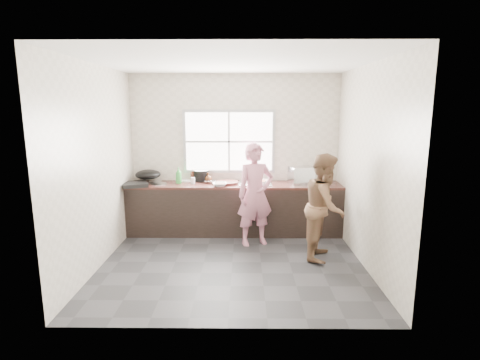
{
  "coord_description": "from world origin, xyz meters",
  "views": [
    {
      "loc": [
        0.15,
        -4.93,
        2.13
      ],
      "look_at": [
        0.1,
        0.65,
        1.05
      ],
      "focal_mm": 28.0,
      "sensor_mm": 36.0,
      "label": 1
    }
  ],
  "objects_px": {
    "plate_food": "(187,181)",
    "pot_lid_right": "(159,184)",
    "woman": "(255,198)",
    "bottle_brown_tall": "(193,175)",
    "bowl_crabs": "(262,183)",
    "pot_lid_left": "(156,181)",
    "bowl_mince": "(220,185)",
    "dish_rack": "(301,175)",
    "glass_jar": "(193,181)",
    "wok": "(148,175)",
    "bowl_held": "(266,182)",
    "cutting_board": "(227,182)",
    "black_pot": "(201,176)",
    "bottle_brown_short": "(208,178)",
    "bottle_green": "(179,175)",
    "burner": "(135,184)",
    "person_side": "(325,206)"
  },
  "relations": [
    {
      "from": "plate_food",
      "to": "wok",
      "type": "distance_m",
      "value": 0.68
    },
    {
      "from": "woman",
      "to": "pot_lid_left",
      "type": "xyz_separation_m",
      "value": [
        -1.72,
        0.72,
        0.12
      ]
    },
    {
      "from": "wok",
      "to": "pot_lid_left",
      "type": "bearing_deg",
      "value": 37.67
    },
    {
      "from": "burner",
      "to": "pot_lid_right",
      "type": "distance_m",
      "value": 0.39
    },
    {
      "from": "black_pot",
      "to": "glass_jar",
      "type": "relative_size",
      "value": 2.5
    },
    {
      "from": "plate_food",
      "to": "dish_rack",
      "type": "bearing_deg",
      "value": -6.59
    },
    {
      "from": "woman",
      "to": "bowl_mince",
      "type": "distance_m",
      "value": 0.68
    },
    {
      "from": "glass_jar",
      "to": "wok",
      "type": "bearing_deg",
      "value": 172.93
    },
    {
      "from": "bowl_crabs",
      "to": "dish_rack",
      "type": "height_order",
      "value": "dish_rack"
    },
    {
      "from": "person_side",
      "to": "bottle_green",
      "type": "bearing_deg",
      "value": 82.76
    },
    {
      "from": "bottle_green",
      "to": "wok",
      "type": "distance_m",
      "value": 0.54
    },
    {
      "from": "plate_food",
      "to": "person_side",
      "type": "bearing_deg",
      "value": -31.35
    },
    {
      "from": "cutting_board",
      "to": "pot_lid_left",
      "type": "height_order",
      "value": "cutting_board"
    },
    {
      "from": "bowl_mince",
      "to": "pot_lid_right",
      "type": "distance_m",
      "value": 1.05
    },
    {
      "from": "dish_rack",
      "to": "burner",
      "type": "bearing_deg",
      "value": 168.32
    },
    {
      "from": "burner",
      "to": "pot_lid_right",
      "type": "height_order",
      "value": "burner"
    },
    {
      "from": "bottle_brown_short",
      "to": "woman",
      "type": "bearing_deg",
      "value": -41.46
    },
    {
      "from": "cutting_board",
      "to": "pot_lid_left",
      "type": "relative_size",
      "value": 1.76
    },
    {
      "from": "bowl_mince",
      "to": "bottle_brown_short",
      "type": "height_order",
      "value": "bottle_brown_short"
    },
    {
      "from": "cutting_board",
      "to": "glass_jar",
      "type": "height_order",
      "value": "glass_jar"
    },
    {
      "from": "cutting_board",
      "to": "bottle_brown_tall",
      "type": "bearing_deg",
      "value": 160.25
    },
    {
      "from": "dish_rack",
      "to": "plate_food",
      "type": "bearing_deg",
      "value": 157.51
    },
    {
      "from": "pot_lid_left",
      "to": "bottle_green",
      "type": "bearing_deg",
      "value": -18.8
    },
    {
      "from": "woman",
      "to": "bottle_brown_tall",
      "type": "xyz_separation_m",
      "value": [
        -1.07,
        0.78,
        0.21
      ]
    },
    {
      "from": "bowl_mince",
      "to": "burner",
      "type": "xyz_separation_m",
      "value": [
        -1.41,
        0.01,
        -0.0
      ]
    },
    {
      "from": "person_side",
      "to": "cutting_board",
      "type": "height_order",
      "value": "person_side"
    },
    {
      "from": "pot_lid_right",
      "to": "woman",
      "type": "bearing_deg",
      "value": -16.93
    },
    {
      "from": "bowl_mince",
      "to": "bottle_brown_tall",
      "type": "height_order",
      "value": "bottle_brown_tall"
    },
    {
      "from": "plate_food",
      "to": "pot_lid_right",
      "type": "relative_size",
      "value": 0.79
    },
    {
      "from": "bowl_mince",
      "to": "pot_lid_left",
      "type": "relative_size",
      "value": 1.09
    },
    {
      "from": "cutting_board",
      "to": "burner",
      "type": "bearing_deg",
      "value": -171.92
    },
    {
      "from": "bowl_mince",
      "to": "bowl_held",
      "type": "distance_m",
      "value": 0.79
    },
    {
      "from": "woman",
      "to": "black_pot",
      "type": "relative_size",
      "value": 5.52
    },
    {
      "from": "bowl_crabs",
      "to": "bowl_held",
      "type": "bearing_deg",
      "value": 10.04
    },
    {
      "from": "glass_jar",
      "to": "burner",
      "type": "distance_m",
      "value": 0.96
    },
    {
      "from": "bottle_green",
      "to": "burner",
      "type": "relative_size",
      "value": 0.69
    },
    {
      "from": "bowl_crabs",
      "to": "black_pot",
      "type": "xyz_separation_m",
      "value": [
        -1.06,
        0.27,
        0.07
      ]
    },
    {
      "from": "dish_rack",
      "to": "pot_lid_right",
      "type": "distance_m",
      "value": 2.42
    },
    {
      "from": "bowl_crabs",
      "to": "person_side",
      "type": "bearing_deg",
      "value": -51.07
    },
    {
      "from": "woman",
      "to": "bowl_crabs",
      "type": "distance_m",
      "value": 0.54
    },
    {
      "from": "black_pot",
      "to": "bottle_brown_short",
      "type": "bearing_deg",
      "value": -30.88
    },
    {
      "from": "woman",
      "to": "black_pot",
      "type": "height_order",
      "value": "woman"
    },
    {
      "from": "woman",
      "to": "pot_lid_left",
      "type": "bearing_deg",
      "value": 138.22
    },
    {
      "from": "bowl_crabs",
      "to": "pot_lid_left",
      "type": "xyz_separation_m",
      "value": [
        -1.86,
        0.21,
        -0.03
      ]
    },
    {
      "from": "bowl_held",
      "to": "glass_jar",
      "type": "relative_size",
      "value": 1.84
    },
    {
      "from": "bowl_crabs",
      "to": "pot_lid_right",
      "type": "relative_size",
      "value": 0.69
    },
    {
      "from": "woman",
      "to": "bowl_crabs",
      "type": "bearing_deg",
      "value": 56.11
    },
    {
      "from": "wok",
      "to": "dish_rack",
      "type": "xyz_separation_m",
      "value": [
        2.62,
        -0.09,
        0.01
      ]
    },
    {
      "from": "cutting_board",
      "to": "plate_food",
      "type": "relative_size",
      "value": 1.77
    },
    {
      "from": "woman",
      "to": "bottle_brown_tall",
      "type": "distance_m",
      "value": 1.34
    }
  ]
}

